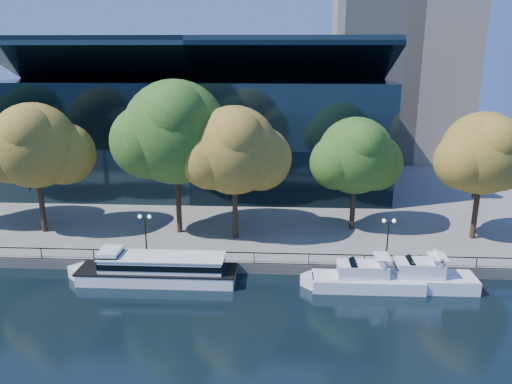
# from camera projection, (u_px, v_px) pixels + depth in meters

# --- Properties ---
(ground) EXTENTS (160.00, 160.00, 0.00)m
(ground) POSITION_uv_depth(u_px,v_px,m) (194.00, 287.00, 43.23)
(ground) COLOR black
(ground) RESTS_ON ground
(promenade) EXTENTS (90.00, 67.08, 1.00)m
(promenade) POSITION_uv_depth(u_px,v_px,m) (234.00, 178.00, 78.00)
(promenade) COLOR slate
(promenade) RESTS_ON ground
(railing) EXTENTS (88.20, 0.08, 0.99)m
(railing) POSITION_uv_depth(u_px,v_px,m) (200.00, 252.00, 45.82)
(railing) COLOR black
(railing) RESTS_ON promenade
(convention_building) EXTENTS (50.00, 24.57, 21.43)m
(convention_building) POSITION_uv_depth(u_px,v_px,m) (203.00, 131.00, 71.59)
(convention_building) COLOR black
(convention_building) RESTS_ON ground
(tour_boat) EXTENTS (15.30, 3.41, 2.90)m
(tour_boat) POSITION_uv_depth(u_px,v_px,m) (153.00, 268.00, 44.12)
(tour_boat) COLOR white
(tour_boat) RESTS_ON ground
(cruiser_near) EXTENTS (10.45, 2.69, 3.03)m
(cruiser_near) POSITION_uv_depth(u_px,v_px,m) (362.00, 278.00, 42.81)
(cruiser_near) COLOR white
(cruiser_near) RESTS_ON ground
(cruiser_far) EXTENTS (9.93, 2.75, 3.24)m
(cruiser_far) POSITION_uv_depth(u_px,v_px,m) (418.00, 277.00, 42.78)
(cruiser_far) COLOR white
(cruiser_far) RESTS_ON ground
(tree_1) EXTENTS (10.96, 8.98, 13.74)m
(tree_1) POSITION_uv_depth(u_px,v_px,m) (36.00, 147.00, 51.08)
(tree_1) COLOR black
(tree_1) RESTS_ON promenade
(tree_2) EXTENTS (13.29, 10.90, 16.08)m
(tree_2) POSITION_uv_depth(u_px,v_px,m) (178.00, 135.00, 50.53)
(tree_2) COLOR black
(tree_2) RESTS_ON promenade
(tree_3) EXTENTS (11.03, 9.05, 13.65)m
(tree_3) POSITION_uv_depth(u_px,v_px,m) (236.00, 152.00, 49.34)
(tree_3) COLOR black
(tree_3) RESTS_ON promenade
(tree_4) EXTENTS (10.10, 8.28, 12.18)m
(tree_4) POSITION_uv_depth(u_px,v_px,m) (357.00, 157.00, 52.19)
(tree_4) COLOR black
(tree_4) RESTS_ON promenade
(tree_5) EXTENTS (10.27, 8.42, 13.06)m
(tree_5) POSITION_uv_depth(u_px,v_px,m) (485.00, 155.00, 49.29)
(tree_5) COLOR black
(tree_5) RESTS_ON promenade
(lamp_1) EXTENTS (1.26, 0.36, 4.03)m
(lamp_1) POSITION_uv_depth(u_px,v_px,m) (145.00, 225.00, 46.72)
(lamp_1) COLOR black
(lamp_1) RESTS_ON promenade
(lamp_2) EXTENTS (1.26, 0.36, 4.03)m
(lamp_2) POSITION_uv_depth(u_px,v_px,m) (388.00, 230.00, 45.56)
(lamp_2) COLOR black
(lamp_2) RESTS_ON promenade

